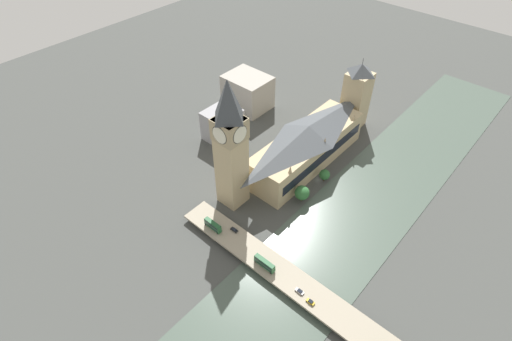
{
  "coord_description": "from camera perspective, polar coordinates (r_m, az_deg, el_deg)",
  "views": [
    {
      "loc": [
        -88.73,
        158.72,
        170.46
      ],
      "look_at": [
        20.8,
        34.8,
        19.0
      ],
      "focal_mm": 28.0,
      "sensor_mm": 36.0,
      "label": 1
    }
  ],
  "objects": [
    {
      "name": "city_block_west",
      "position": [
        273.25,
        -4.8,
        6.54
      ],
      "size": [
        20.48,
        22.79,
        21.38
      ],
      "color": "#939399",
      "rests_on": "ground_plane"
    },
    {
      "name": "clock_tower",
      "position": [
        206.57,
        -3.68,
        3.86
      ],
      "size": [
        14.73,
        14.73,
        79.25
      ],
      "color": "tan",
      "rests_on": "ground_plane"
    },
    {
      "name": "ground_plane",
      "position": [
        249.24,
        8.92,
        -1.31
      ],
      "size": [
        600.0,
        600.0,
        0.0
      ],
      "primitive_type": "plane",
      "color": "#424442"
    },
    {
      "name": "tree_embankment_near",
      "position": [
        245.53,
        9.76,
        -0.59
      ],
      "size": [
        6.55,
        6.55,
        8.46
      ],
      "color": "brown",
      "rests_on": "ground_plane"
    },
    {
      "name": "city_block_center",
      "position": [
        303.93,
        -1.21,
        11.18
      ],
      "size": [
        32.15,
        25.78,
        25.14
      ],
      "color": "#A39E93",
      "rests_on": "ground_plane"
    },
    {
      "name": "car_southbound_lead",
      "position": [
        191.59,
        7.78,
        -18.08
      ],
      "size": [
        4.01,
        1.76,
        1.44
      ],
      "color": "gold",
      "rests_on": "road_bridge"
    },
    {
      "name": "tree_embankment_mid",
      "position": [
        230.56,
        6.6,
        -3.18
      ],
      "size": [
        8.59,
        8.59,
        10.88
      ],
      "color": "brown",
      "rests_on": "ground_plane"
    },
    {
      "name": "victoria_tower",
      "position": [
        286.3,
        14.13,
        10.31
      ],
      "size": [
        15.26,
        15.26,
        51.56
      ],
      "color": "tan",
      "rests_on": "ground_plane"
    },
    {
      "name": "car_northbound_mid",
      "position": [
        193.78,
        6.25,
        -16.77
      ],
      "size": [
        4.3,
        1.86,
        1.27
      ],
      "color": "silver",
      "rests_on": "road_bridge"
    },
    {
      "name": "car_northbound_lead",
      "position": [
        213.73,
        -3.13,
        -8.47
      ],
      "size": [
        4.3,
        1.91,
        1.32
      ],
      "color": "black",
      "rests_on": "road_bridge"
    },
    {
      "name": "double_decker_bus_rear",
      "position": [
        214.09,
        -6.19,
        -7.76
      ],
      "size": [
        10.79,
        2.55,
        4.9
      ],
      "color": "#235B33",
      "rests_on": "road_bridge"
    },
    {
      "name": "road_bridge",
      "position": [
        197.86,
        5.27,
        -15.53
      ],
      "size": [
        139.35,
        14.97,
        4.02
      ],
      "color": "gray",
      "rests_on": "ground_plane"
    },
    {
      "name": "double_decker_bus_mid",
      "position": [
        198.47,
        1.23,
        -13.12
      ],
      "size": [
        11.8,
        2.49,
        4.92
      ],
      "color": "#235B33",
      "rests_on": "road_bridge"
    },
    {
      "name": "river_water",
      "position": [
        239.42,
        15.37,
        -4.86
      ],
      "size": [
        53.68,
        360.0,
        0.3
      ],
      "primitive_type": "cube",
      "color": "#47564C",
      "rests_on": "ground_plane"
    },
    {
      "name": "parliament_hall",
      "position": [
        251.35,
        7.31,
        3.65
      ],
      "size": [
        26.55,
        88.11,
        28.7
      ],
      "color": "tan",
      "rests_on": "ground_plane"
    }
  ]
}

